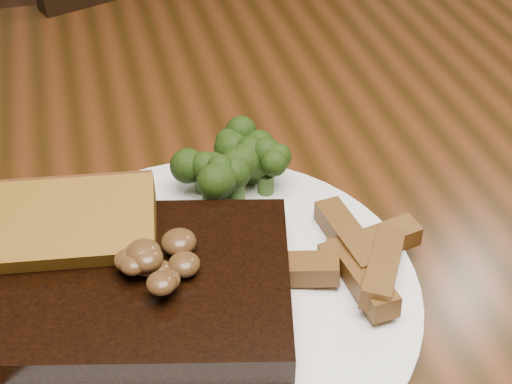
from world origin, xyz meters
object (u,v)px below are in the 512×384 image
at_px(chair_far, 174,75).
at_px(potato_wedges, 325,269).
at_px(steak, 146,287).
at_px(garlic_bread, 70,250).
at_px(dining_table, 279,309).
at_px(plate, 208,299).

height_order(chair_far, potato_wedges, chair_far).
height_order(steak, potato_wedges, steak).
bearing_deg(chair_far, garlic_bread, 55.93).
relative_size(steak, garlic_bread, 1.54).
height_order(dining_table, garlic_bread, garlic_bread).
bearing_deg(steak, plate, 9.76).
bearing_deg(garlic_bread, chair_far, 84.17).
distance_m(dining_table, steak, 0.17).
relative_size(garlic_bread, potato_wedges, 1.26).
bearing_deg(plate, chair_far, 83.43).
relative_size(chair_far, potato_wedges, 10.05).
bearing_deg(steak, chair_far, 94.09).
relative_size(plate, garlic_bread, 2.36).
bearing_deg(dining_table, potato_wedges, -83.24).
xyz_separation_m(steak, potato_wedges, (0.12, -0.01, -0.00)).
bearing_deg(garlic_bread, dining_table, 12.54).
bearing_deg(dining_table, garlic_bread, -176.22).
xyz_separation_m(dining_table, steak, (-0.11, -0.06, 0.12)).
distance_m(chair_far, potato_wedges, 0.73).
relative_size(chair_far, garlic_bread, 7.97).
relative_size(plate, steak, 1.54).
relative_size(dining_table, steak, 8.62).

